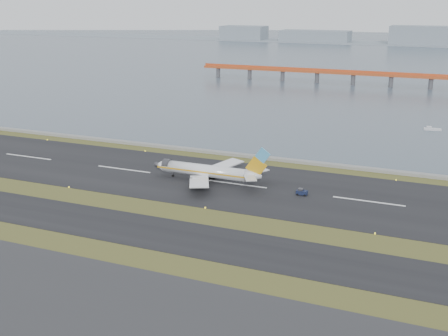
{
  "coord_description": "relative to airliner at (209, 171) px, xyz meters",
  "views": [
    {
      "loc": [
        59.33,
        -121.73,
        54.63
      ],
      "look_at": [
        -0.54,
        22.0,
        7.37
      ],
      "focal_mm": 45.0,
      "sensor_mm": 36.0,
      "label": 1
    }
  ],
  "objects": [
    {
      "name": "far_shoreline",
      "position": [
        22.16,
        591.07,
        2.61
      ],
      "size": [
        1400.0,
        80.0,
        60.5
      ],
      "color": "gray",
      "rests_on": "ground"
    },
    {
      "name": "runway_strip",
      "position": [
        8.54,
        1.07,
        -3.41
      ],
      "size": [
        1000.0,
        45.0,
        0.1
      ],
      "primitive_type": "cube",
      "color": "black",
      "rests_on": "ground"
    },
    {
      "name": "pushback_tug",
      "position": [
        29.82,
        -0.97,
        -2.48
      ],
      "size": [
        3.16,
        1.91,
        2.01
      ],
      "rotation": [
        0.0,
        0.0,
        -0.02
      ],
      "color": "#141B37",
      "rests_on": "ground"
    },
    {
      "name": "red_pier",
      "position": [
        28.54,
        221.07,
        3.82
      ],
      "size": [
        260.0,
        5.0,
        10.2
      ],
      "color": "#BD4B20",
      "rests_on": "ground"
    },
    {
      "name": "workboat_near",
      "position": [
        59.9,
        101.69,
        -2.91
      ],
      "size": [
        7.31,
        3.05,
        1.72
      ],
      "rotation": [
        0.0,
        0.0,
        0.12
      ],
      "color": "silver",
      "rests_on": "ground"
    },
    {
      "name": "airliner",
      "position": [
        0.0,
        0.0,
        0.0
      ],
      "size": [
        38.52,
        32.89,
        12.8
      ],
      "color": "white",
      "rests_on": "ground"
    },
    {
      "name": "taxiway_strip",
      "position": [
        8.54,
        -40.93,
        -3.41
      ],
      "size": [
        1000.0,
        18.0,
        0.1
      ],
      "primitive_type": "cube",
      "color": "black",
      "rests_on": "ground"
    },
    {
      "name": "bay_water",
      "position": [
        8.54,
        431.07,
        -3.46
      ],
      "size": [
        1400.0,
        800.0,
        1.3
      ],
      "primitive_type": "cube",
      "color": "#414F5D",
      "rests_on": "ground"
    },
    {
      "name": "seawall",
      "position": [
        8.54,
        31.07,
        -2.96
      ],
      "size": [
        1000.0,
        2.5,
        1.0
      ],
      "primitive_type": "cube",
      "color": "gray",
      "rests_on": "ground"
    },
    {
      "name": "apron_strip",
      "position": [
        8.54,
        -83.93,
        -3.41
      ],
      "size": [
        1000.0,
        50.0,
        0.1
      ],
      "primitive_type": "cube",
      "color": "#2D2E30",
      "rests_on": "ground"
    },
    {
      "name": "ground",
      "position": [
        8.54,
        -28.93,
        -3.46
      ],
      "size": [
        1000.0,
        1000.0,
        0.0
      ],
      "primitive_type": "plane",
      "color": "#354518",
      "rests_on": "ground"
    }
  ]
}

